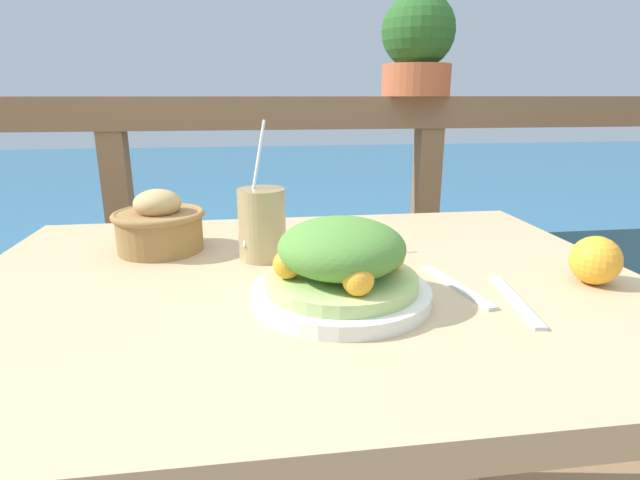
{
  "coord_description": "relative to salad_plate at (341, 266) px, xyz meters",
  "views": [
    {
      "loc": [
        -0.08,
        -0.73,
        1.03
      ],
      "look_at": [
        0.02,
        0.0,
        0.81
      ],
      "focal_mm": 28.0,
      "sensor_mm": 36.0,
      "label": 1
    }
  ],
  "objects": [
    {
      "name": "patio_table",
      "position": [
        -0.04,
        0.1,
        -0.16
      ],
      "size": [
        1.07,
        0.8,
        0.75
      ],
      "color": "tan",
      "rests_on": "ground_plane"
    },
    {
      "name": "drink_glass",
      "position": [
        -0.1,
        0.2,
        0.01
      ],
      "size": [
        0.08,
        0.09,
        0.24
      ],
      "color": "tan",
      "rests_on": "patio_table"
    },
    {
      "name": "knife",
      "position": [
        0.24,
        -0.04,
        -0.05
      ],
      "size": [
        0.04,
        0.18,
        0.0
      ],
      "color": "silver",
      "rests_on": "patio_table"
    },
    {
      "name": "salad_plate",
      "position": [
        0.0,
        0.0,
        0.0
      ],
      "size": [
        0.25,
        0.25,
        0.12
      ],
      "color": "white",
      "rests_on": "patio_table"
    },
    {
      "name": "sea_backdrop",
      "position": [
        -0.04,
        3.32,
        -0.58
      ],
      "size": [
        12.0,
        4.0,
        0.45
      ],
      "color": "teal",
      "rests_on": "ground_plane"
    },
    {
      "name": "orange_near_basket",
      "position": [
        0.39,
        0.01,
        -0.01
      ],
      "size": [
        0.07,
        0.07,
        0.07
      ],
      "color": "#F9A328",
      "rests_on": "patio_table"
    },
    {
      "name": "bread_basket",
      "position": [
        -0.29,
        0.28,
        -0.0
      ],
      "size": [
        0.17,
        0.17,
        0.11
      ],
      "color": "olive",
      "rests_on": "patio_table"
    },
    {
      "name": "potted_plant",
      "position": [
        0.37,
        0.82,
        0.36
      ],
      "size": [
        0.21,
        0.21,
        0.28
      ],
      "color": "#B75B38",
      "rests_on": "railing_fence"
    },
    {
      "name": "fork",
      "position": [
        0.18,
        0.03,
        -0.05
      ],
      "size": [
        0.05,
        0.18,
        0.0
      ],
      "color": "silver",
      "rests_on": "patio_table"
    },
    {
      "name": "railing_fence",
      "position": [
        -0.04,
        0.82,
        -0.07
      ],
      "size": [
        2.8,
        0.08,
        1.02
      ],
      "color": "brown",
      "rests_on": "ground_plane"
    }
  ]
}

